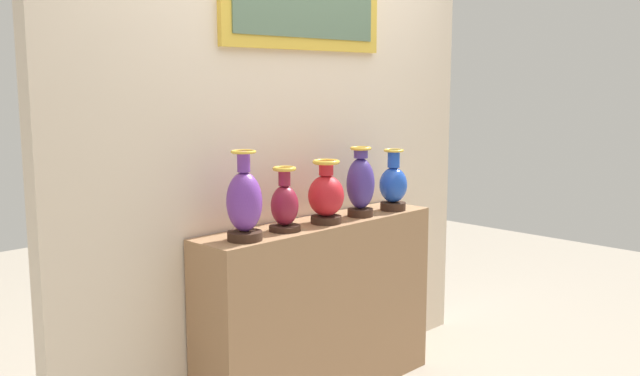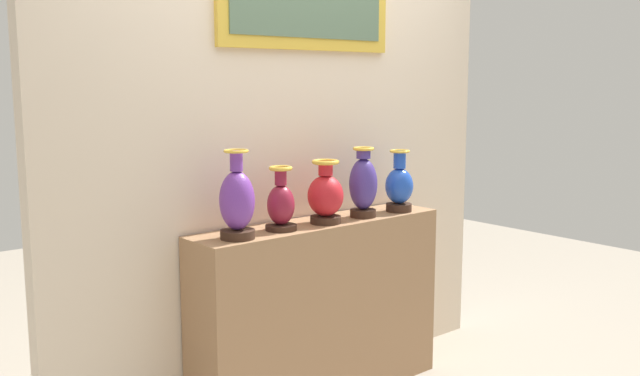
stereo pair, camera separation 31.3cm
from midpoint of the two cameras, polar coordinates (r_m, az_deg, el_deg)
display_shelf at (r=3.64m, az=-2.50°, el=-9.92°), size 1.42×0.31×0.92m
back_wall at (r=3.61m, az=-4.92°, el=8.23°), size 2.72×0.14×3.15m
vase_violet at (r=3.12m, az=-9.04°, el=-1.28°), size 0.16×0.16×0.40m
vase_burgundy at (r=3.30m, az=-5.61°, el=-1.40°), size 0.15×0.15×0.30m
vase_crimson at (r=3.46m, az=-2.12°, el=-0.64°), size 0.18×0.18×0.32m
vase_indigo at (r=3.63m, az=0.85°, el=0.28°), size 0.15×0.15×0.36m
vase_sapphire at (r=3.82m, az=3.65°, el=0.21°), size 0.15×0.15×0.33m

